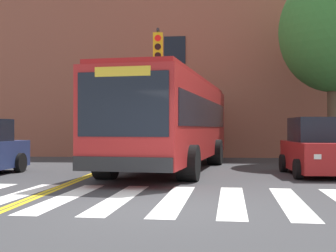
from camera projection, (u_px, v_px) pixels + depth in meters
ground_plane at (150, 209)px, 8.74m from camera, size 120.00×120.00×0.00m
crosswalk at (119, 198)px, 9.96m from camera, size 12.59×4.83×0.01m
lane_line_yellow_inner at (134, 157)px, 24.08m from camera, size 0.12×36.00×0.01m
lane_line_yellow_outer at (137, 157)px, 24.06m from camera, size 0.12×36.00×0.01m
city_bus at (172, 120)px, 16.89m from camera, size 4.06×11.78×3.25m
car_red_far_lane at (319, 149)px, 14.81m from camera, size 2.13×3.74×1.84m
traffic_light_overhead at (159, 74)px, 18.49m from camera, size 0.60×4.24×5.50m
street_tree_curbside_large at (334, 32)px, 19.33m from camera, size 4.63×4.94×8.08m
building_facade at (180, 66)px, 27.89m from camera, size 39.44×8.15×10.37m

